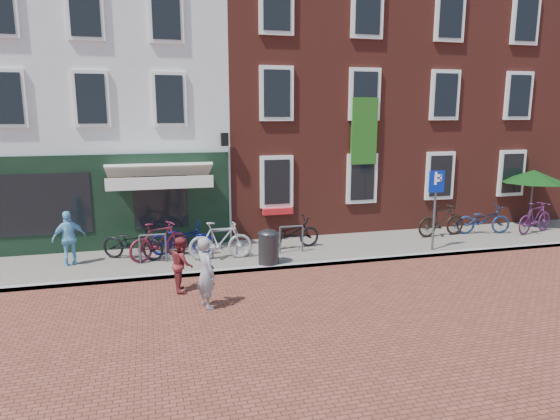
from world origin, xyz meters
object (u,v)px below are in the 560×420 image
object	(u,v)px
parking_sign	(436,196)
litter_bin	(269,245)
boy	(182,264)
bicycle_4	(291,233)
bicycle_6	(483,220)
bicycle_0	(133,243)
woman	(206,273)
parasol	(534,174)
cafe_person	(69,238)
bicycle_7	(535,218)
bicycle_5	(441,220)
bicycle_1	(159,241)
bicycle_3	(221,240)
bicycle_2	(182,239)

from	to	relation	value
parking_sign	litter_bin	bearing A→B (deg)	-179.01
boy	bicycle_4	distance (m)	4.33
bicycle_4	bicycle_6	bearing A→B (deg)	-95.79
bicycle_0	bicycle_6	distance (m)	11.59
woman	parasol	bearing A→B (deg)	-90.41
cafe_person	bicycle_7	bearing A→B (deg)	157.45
bicycle_6	bicycle_7	bearing A→B (deg)	-91.04
woman	bicycle_4	size ratio (longest dim) A/B	0.85
bicycle_5	bicycle_7	world-z (taller)	same
bicycle_1	bicycle_5	world-z (taller)	same
bicycle_3	bicycle_7	distance (m)	10.96
bicycle_3	bicycle_1	bearing A→B (deg)	78.71
parasol	bicycle_7	bearing A→B (deg)	-123.71
parking_sign	cafe_person	distance (m)	10.55
bicycle_3	parking_sign	bearing A→B (deg)	-94.00
parking_sign	bicycle_3	distance (m)	6.51
boy	bicycle_0	size ratio (longest dim) A/B	0.71
bicycle_0	bicycle_5	distance (m)	9.99
bicycle_3	bicycle_6	xyz separation A→B (m)	(9.17, 0.69, -0.05)
litter_bin	bicycle_2	size ratio (longest dim) A/B	0.56
woman	bicycle_7	world-z (taller)	woman
cafe_person	bicycle_6	world-z (taller)	cafe_person
litter_bin	bicycle_7	bearing A→B (deg)	6.40
boy	bicycle_2	size ratio (longest dim) A/B	0.71
parking_sign	bicycle_4	bearing A→B (deg)	162.94
parking_sign	bicycle_3	xyz separation A→B (m)	(-6.38, 0.70, -1.13)
boy	bicycle_6	world-z (taller)	boy
bicycle_1	litter_bin	bearing A→B (deg)	-137.69
bicycle_5	boy	bearing A→B (deg)	103.14
cafe_person	bicycle_7	world-z (taller)	cafe_person
bicycle_7	parasol	bearing A→B (deg)	-49.88
bicycle_6	bicycle_3	bearing A→B (deg)	105.69
litter_bin	parasol	xyz separation A→B (m)	(10.41, 2.10, 1.39)
bicycle_5	cafe_person	bearing A→B (deg)	86.81
parasol	bicycle_3	world-z (taller)	parasol
litter_bin	bicycle_1	world-z (taller)	bicycle_1
bicycle_6	boy	bearing A→B (deg)	116.08
litter_bin	bicycle_2	world-z (taller)	litter_bin
bicycle_3	bicycle_5	size ratio (longest dim) A/B	1.00
cafe_person	bicycle_5	size ratio (longest dim) A/B	0.84
litter_bin	bicycle_7	distance (m)	9.80
woman	bicycle_6	distance (m)	10.71
litter_bin	cafe_person	distance (m)	5.44
bicycle_2	bicycle_7	world-z (taller)	bicycle_7
cafe_person	bicycle_7	xyz separation A→B (m)	(15.02, -0.20, -0.21)
cafe_person	bicycle_1	xyz separation A→B (m)	(2.37, -0.09, -0.21)
woman	bicycle_3	bearing A→B (deg)	-34.06
parking_sign	bicycle_5	world-z (taller)	parking_sign
bicycle_1	cafe_person	bearing A→B (deg)	62.61
litter_bin	woman	world-z (taller)	woman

